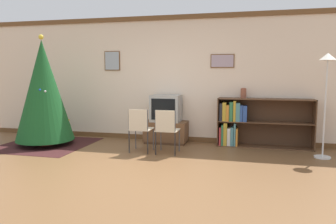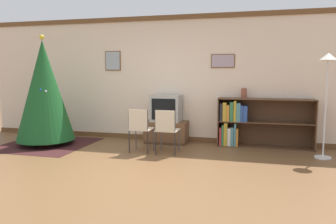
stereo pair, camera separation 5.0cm
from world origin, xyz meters
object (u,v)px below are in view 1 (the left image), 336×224
Objects in this scene: tv_console at (166,132)px; folding_chair_right at (167,129)px; bookshelf at (247,122)px; standing_lamp at (327,78)px; christmas_tree at (43,91)px; folding_chair_left at (140,128)px; television at (166,108)px; vase at (243,93)px.

folding_chair_right is (0.26, -0.96, 0.24)m from tv_console.
standing_lamp reaches higher than bookshelf.
christmas_tree reaches higher than tv_console.
christmas_tree is 2.22m from folding_chair_left.
vase reaches higher than television.
tv_console is at bearing 90.00° from television.
christmas_tree reaches higher than television.
television is at bearing 169.66° from standing_lamp.
folding_chair_left is 3.38m from standing_lamp.
folding_chair_left and folding_chair_right have the same top height.
folding_chair_left is 2.18m from bookshelf.
tv_console is 3.24m from standing_lamp.
standing_lamp is (3.23, 0.41, 0.92)m from folding_chair_left.
standing_lamp is at bearing 8.67° from folding_chair_right.
television is (2.37, 0.80, -0.38)m from christmas_tree.
christmas_tree is 2.66m from tv_console.
vase is at bearing 39.45° from folding_chair_right.
bookshelf is at bearing 28.44° from folding_chair_left.
television is 3.03× the size of vase.
folding_chair_left is at bearing -149.30° from vase.
bookshelf is 0.60m from vase.
christmas_tree is 4.06m from vase.
bookshelf is (1.92, 1.04, 0.02)m from folding_chair_left.
tv_console is at bearing -175.26° from vase.
vase is (1.84, 1.09, 0.61)m from folding_chair_left.
television is at bearing -175.17° from vase.
folding_chair_right is 4.06× the size of vase.
television reaches higher than tv_console.
standing_lamp is at bearing -25.90° from vase.
standing_lamp is (2.97, -0.54, 1.16)m from tv_console.
television is 1.03m from folding_chair_left.
vase is at bearing 4.83° from television.
bookshelf is at bearing 2.73° from tv_console.
vase is at bearing 30.70° from folding_chair_left.
vase is at bearing 4.74° from tv_console.
folding_chair_right is at bearing -143.56° from bookshelf.
bookshelf is 1.02× the size of standing_lamp.
christmas_tree is 3.66× the size of television.
folding_chair_left is at bearing -104.96° from television.
vase reaches higher than tv_console.
standing_lamp is at bearing 2.71° from christmas_tree.
vase is at bearing 147.48° from bookshelf.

